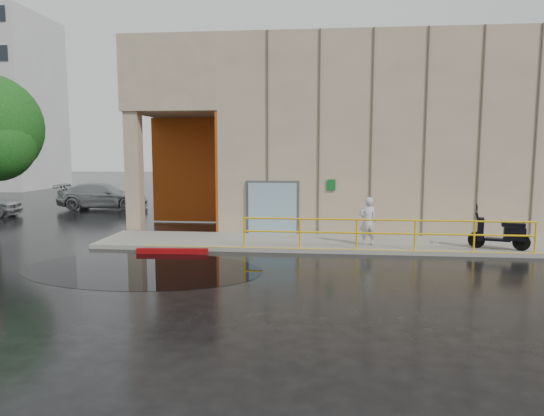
{
  "coord_description": "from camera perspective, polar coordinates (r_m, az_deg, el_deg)",
  "views": [
    {
      "loc": [
        2.06,
        -13.0,
        3.48
      ],
      "look_at": [
        0.47,
        3.0,
        1.52
      ],
      "focal_mm": 32.0,
      "sensor_mm": 36.0,
      "label": 1
    }
  ],
  "objects": [
    {
      "name": "person",
      "position": [
        17.19,
        11.19,
        -1.52
      ],
      "size": [
        0.69,
        0.53,
        1.68
      ],
      "primitive_type": "imported",
      "rotation": [
        0.0,
        0.0,
        3.37
      ],
      "color": "silver",
      "rests_on": "sidewalk"
    },
    {
      "name": "building",
      "position": [
        24.19,
        13.04,
        8.47
      ],
      "size": [
        20.0,
        10.17,
        8.0
      ],
      "color": "#9D8B6F",
      "rests_on": "ground"
    },
    {
      "name": "puddle",
      "position": [
        14.73,
        -15.12,
        -6.96
      ],
      "size": [
        7.43,
        4.86,
        0.01
      ],
      "primitive_type": "cube",
      "rotation": [
        0.0,
        0.0,
        -0.06
      ],
      "color": "black",
      "rests_on": "ground"
    },
    {
      "name": "red_curb",
      "position": [
        16.61,
        -11.65,
        -4.99
      ],
      "size": [
        2.41,
        0.33,
        0.18
      ],
      "primitive_type": "cube",
      "rotation": [
        0.0,
        0.0,
        0.06
      ],
      "color": "maroon",
      "rests_on": "ground"
    },
    {
      "name": "car_c",
      "position": [
        30.19,
        -19.26,
        1.35
      ],
      "size": [
        5.32,
        2.6,
        1.49
      ],
      "primitive_type": "imported",
      "rotation": [
        0.0,
        0.0,
        1.67
      ],
      "color": "#ACAFB4",
      "rests_on": "ground"
    },
    {
      "name": "guardrail",
      "position": [
        16.54,
        13.21,
        -3.0
      ],
      "size": [
        9.56,
        0.06,
        1.03
      ],
      "color": "yellow",
      "rests_on": "sidewalk"
    },
    {
      "name": "sidewalk",
      "position": [
        17.93,
        11.81,
        -4.16
      ],
      "size": [
        20.0,
        3.0,
        0.15
      ],
      "primitive_type": "cube",
      "color": "gray",
      "rests_on": "ground"
    },
    {
      "name": "ground",
      "position": [
        13.62,
        -3.26,
        -7.89
      ],
      "size": [
        120.0,
        120.0,
        0.0
      ],
      "primitive_type": "plane",
      "color": "black",
      "rests_on": "ground"
    },
    {
      "name": "scooter",
      "position": [
        17.82,
        25.28,
        -1.73
      ],
      "size": [
        1.96,
        1.07,
        1.48
      ],
      "rotation": [
        0.0,
        0.0,
        -0.25
      ],
      "color": "black",
      "rests_on": "sidewalk"
    }
  ]
}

